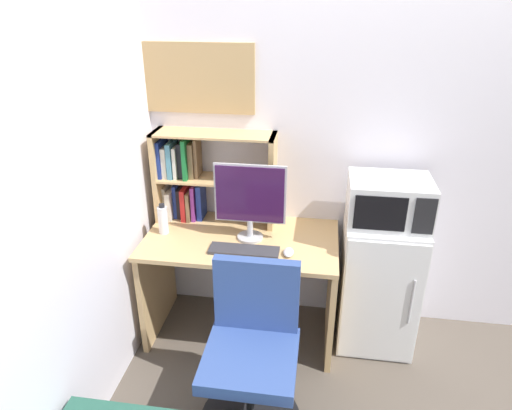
# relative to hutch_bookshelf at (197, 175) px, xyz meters

# --- Properties ---
(wall_back) EXTENTS (6.40, 0.04, 2.60)m
(wall_back) POSITION_rel_hutch_bookshelf_xyz_m (1.68, 0.12, 0.25)
(wall_back) COLOR silver
(wall_back) RESTS_ON ground_plane
(desk) EXTENTS (1.21, 0.68, 0.74)m
(desk) POSITION_rel_hutch_bookshelf_xyz_m (0.33, -0.23, -0.54)
(desk) COLOR tan
(desk) RESTS_ON ground_plane
(hutch_bookshelf) EXTENTS (0.79, 0.23, 0.60)m
(hutch_bookshelf) POSITION_rel_hutch_bookshelf_xyz_m (0.00, 0.00, 0.00)
(hutch_bookshelf) COLOR tan
(hutch_bookshelf) RESTS_ON desk
(monitor) EXTENTS (0.44, 0.16, 0.49)m
(monitor) POSITION_rel_hutch_bookshelf_xyz_m (0.39, -0.23, -0.03)
(monitor) COLOR #B7B7BC
(monitor) RESTS_ON desk
(keyboard) EXTENTS (0.42, 0.12, 0.02)m
(keyboard) POSITION_rel_hutch_bookshelf_xyz_m (0.38, -0.40, -0.30)
(keyboard) COLOR #333338
(keyboard) RESTS_ON desk
(computer_mouse) EXTENTS (0.06, 0.11, 0.03)m
(computer_mouse) POSITION_rel_hutch_bookshelf_xyz_m (0.65, -0.39, -0.29)
(computer_mouse) COLOR silver
(computer_mouse) RESTS_ON desk
(water_bottle) EXTENTS (0.06, 0.06, 0.20)m
(water_bottle) POSITION_rel_hutch_bookshelf_xyz_m (-0.17, -0.24, -0.22)
(water_bottle) COLOR silver
(water_bottle) RESTS_ON desk
(mini_fridge) EXTENTS (0.48, 0.50, 0.88)m
(mini_fridge) POSITION_rel_hutch_bookshelf_xyz_m (1.21, -0.15, -0.61)
(mini_fridge) COLOR white
(mini_fridge) RESTS_ON ground_plane
(microwave) EXTENTS (0.48, 0.37, 0.27)m
(microwave) POSITION_rel_hutch_bookshelf_xyz_m (1.21, -0.15, -0.03)
(microwave) COLOR silver
(microwave) RESTS_ON mini_fridge
(desk_chair) EXTENTS (0.55, 0.55, 0.91)m
(desk_chair) POSITION_rel_hutch_bookshelf_xyz_m (0.51, -0.90, -0.66)
(desk_chair) COLOR black
(desk_chair) RESTS_ON ground_plane
(wall_corkboard) EXTENTS (0.74, 0.02, 0.43)m
(wall_corkboard) POSITION_rel_hutch_bookshelf_xyz_m (0.00, 0.09, 0.61)
(wall_corkboard) COLOR tan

